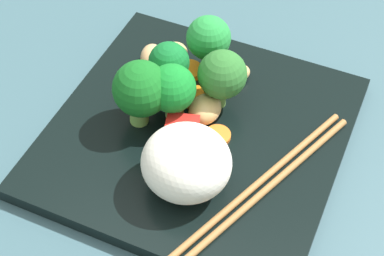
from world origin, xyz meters
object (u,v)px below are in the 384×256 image
(square_plate, at_px, (197,136))
(chopstick_pair, at_px, (257,191))
(broccoli_floret_0, at_px, (222,75))
(carrot_slice_0, at_px, (197,98))
(rice_mound, at_px, (186,163))

(square_plate, xyz_separation_m, chopstick_pair, (0.08, -0.05, 0.01))
(broccoli_floret_0, distance_m, carrot_slice_0, 0.04)
(rice_mound, xyz_separation_m, chopstick_pair, (0.06, 0.01, -0.03))
(rice_mound, height_order, carrot_slice_0, rice_mound)
(square_plate, distance_m, rice_mound, 0.07)
(chopstick_pair, bearing_deg, square_plate, 81.12)
(square_plate, height_order, rice_mound, rice_mound)
(square_plate, height_order, carrot_slice_0, carrot_slice_0)
(square_plate, bearing_deg, rice_mound, -76.01)
(broccoli_floret_0, bearing_deg, carrot_slice_0, -167.18)
(rice_mound, height_order, chopstick_pair, rice_mound)
(carrot_slice_0, xyz_separation_m, chopstick_pair, (0.09, -0.08, -0.00))
(rice_mound, xyz_separation_m, carrot_slice_0, (-0.03, 0.10, -0.03))
(rice_mound, bearing_deg, square_plate, 103.99)
(square_plate, bearing_deg, carrot_slice_0, 113.07)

